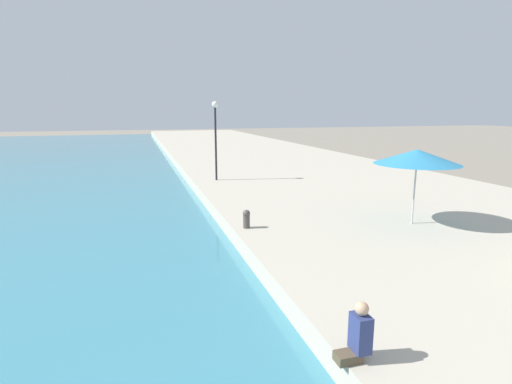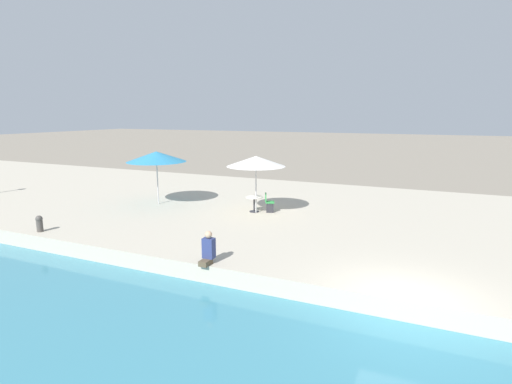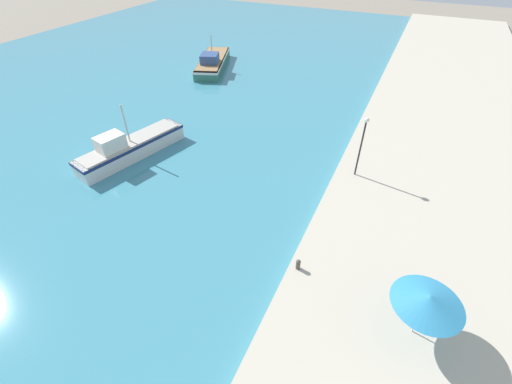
{
  "view_description": "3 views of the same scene",
  "coord_description": "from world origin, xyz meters",
  "px_view_note": "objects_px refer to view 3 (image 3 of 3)",
  "views": [
    {
      "loc": [
        -3.08,
        0.66,
        4.69
      ],
      "look_at": [
        1.5,
        15.86,
        1.41
      ],
      "focal_mm": 28.0,
      "sensor_mm": 36.0,
      "label": 1
    },
    {
      "loc": [
        -9.95,
        -0.25,
        5.2
      ],
      "look_at": [
        6.72,
        7.09,
        1.61
      ],
      "focal_mm": 28.0,
      "sensor_mm": 36.0,
      "label": 2
    },
    {
      "loc": [
        3.42,
        2.06,
        15.41
      ],
      "look_at": [
        -4.0,
        18.0,
        1.21
      ],
      "focal_mm": 24.0,
      "sensor_mm": 36.0,
      "label": 3
    }
  ],
  "objects_px": {
    "cafe_umbrella_white": "(429,300)",
    "lamppost": "(363,137)",
    "fishing_boat_near": "(130,147)",
    "mooring_bollard": "(298,264)",
    "fishing_boat_mid": "(213,62)"
  },
  "relations": [
    {
      "from": "cafe_umbrella_white",
      "to": "lamppost",
      "type": "height_order",
      "value": "lamppost"
    },
    {
      "from": "fishing_boat_near",
      "to": "mooring_bollard",
      "type": "height_order",
      "value": "fishing_boat_near"
    },
    {
      "from": "fishing_boat_mid",
      "to": "lamppost",
      "type": "height_order",
      "value": "lamppost"
    },
    {
      "from": "mooring_bollard",
      "to": "lamppost",
      "type": "relative_size",
      "value": 0.14
    },
    {
      "from": "cafe_umbrella_white",
      "to": "lamppost",
      "type": "xyz_separation_m",
      "value": [
        -5.05,
        11.16,
        0.64
      ]
    },
    {
      "from": "fishing_boat_near",
      "to": "mooring_bollard",
      "type": "xyz_separation_m",
      "value": [
        16.31,
        -5.56,
        0.04
      ]
    },
    {
      "from": "fishing_boat_near",
      "to": "mooring_bollard",
      "type": "relative_size",
      "value": 14.48
    },
    {
      "from": "mooring_bollard",
      "to": "lamppost",
      "type": "bearing_deg",
      "value": 84.81
    },
    {
      "from": "cafe_umbrella_white",
      "to": "lamppost",
      "type": "relative_size",
      "value": 0.66
    },
    {
      "from": "cafe_umbrella_white",
      "to": "lamppost",
      "type": "distance_m",
      "value": 12.26
    },
    {
      "from": "cafe_umbrella_white",
      "to": "mooring_bollard",
      "type": "bearing_deg",
      "value": 168.62
    },
    {
      "from": "fishing_boat_mid",
      "to": "cafe_umbrella_white",
      "type": "distance_m",
      "value": 38.69
    },
    {
      "from": "cafe_umbrella_white",
      "to": "fishing_boat_mid",
      "type": "bearing_deg",
      "value": 134.21
    },
    {
      "from": "fishing_boat_mid",
      "to": "lamppost",
      "type": "distance_m",
      "value": 27.57
    },
    {
      "from": "fishing_boat_near",
      "to": "cafe_umbrella_white",
      "type": "bearing_deg",
      "value": -2.51
    }
  ]
}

